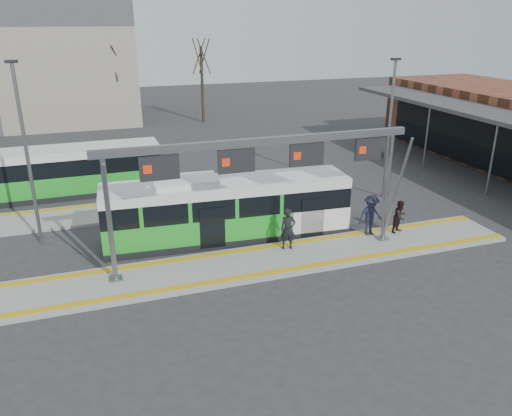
% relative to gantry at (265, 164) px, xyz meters
% --- Properties ---
extents(ground, '(120.00, 120.00, 0.00)m').
position_rel_gantry_xyz_m(ground, '(0.35, -0.25, -4.30)').
color(ground, '#2D2D30').
rests_on(ground, ground).
extents(platform_main, '(22.00, 3.00, 0.15)m').
position_rel_gantry_xyz_m(platform_main, '(0.35, -0.25, -4.22)').
color(platform_main, gray).
rests_on(platform_main, ground).
extents(platform_second, '(20.00, 3.00, 0.15)m').
position_rel_gantry_xyz_m(platform_second, '(-3.65, 7.75, -4.22)').
color(platform_second, gray).
rests_on(platform_second, ground).
extents(tactile_main, '(22.00, 2.65, 0.02)m').
position_rel_gantry_xyz_m(tactile_main, '(0.35, -0.25, -4.14)').
color(tactile_main, gold).
rests_on(tactile_main, platform_main).
extents(tactile_second, '(20.00, 0.35, 0.02)m').
position_rel_gantry_xyz_m(tactile_second, '(-3.65, 8.90, -4.14)').
color(tactile_second, gold).
rests_on(tactile_second, platform_second).
extents(gantry, '(13.00, 1.68, 5.20)m').
position_rel_gantry_xyz_m(gantry, '(0.00, 0.00, 0.00)').
color(gantry, slate).
rests_on(gantry, platform_main).
extents(hero_bus, '(11.42, 3.08, 3.11)m').
position_rel_gantry_xyz_m(hero_bus, '(-0.85, 2.79, -2.88)').
color(hero_bus, black).
rests_on(hero_bus, ground).
extents(bg_bus_green, '(11.27, 2.52, 2.81)m').
position_rel_gantry_xyz_m(bg_bus_green, '(-8.34, 11.63, -2.91)').
color(bg_bus_green, black).
rests_on(bg_bus_green, ground).
extents(passenger_a, '(0.74, 0.55, 1.85)m').
position_rel_gantry_xyz_m(passenger_a, '(1.29, 0.50, -3.22)').
color(passenger_a, black).
rests_on(passenger_a, platform_main).
extents(passenger_b, '(0.94, 0.85, 1.58)m').
position_rel_gantry_xyz_m(passenger_b, '(7.01, 0.49, -3.36)').
color(passenger_b, black).
rests_on(passenger_b, platform_main).
extents(passenger_c, '(1.29, 0.78, 1.95)m').
position_rel_gantry_xyz_m(passenger_c, '(5.52, 0.68, -3.17)').
color(passenger_c, '#1C1D32').
rests_on(passenger_c, platform_main).
extents(tree_left, '(1.40, 1.40, 7.75)m').
position_rel_gantry_xyz_m(tree_left, '(-3.42, 30.27, 1.58)').
color(tree_left, '#382B21').
rests_on(tree_left, ground).
extents(tree_mid, '(1.40, 1.40, 8.18)m').
position_rel_gantry_xyz_m(tree_mid, '(4.41, 30.53, 1.91)').
color(tree_mid, '#382B21').
rests_on(tree_mid, ground).
extents(lamp_west, '(0.50, 0.25, 8.15)m').
position_rel_gantry_xyz_m(lamp_west, '(-9.15, 4.93, 0.02)').
color(lamp_west, slate).
rests_on(lamp_west, ground).
extents(lamp_east, '(0.50, 0.25, 7.76)m').
position_rel_gantry_xyz_m(lamp_east, '(9.24, 5.41, -0.18)').
color(lamp_east, slate).
rests_on(lamp_east, ground).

